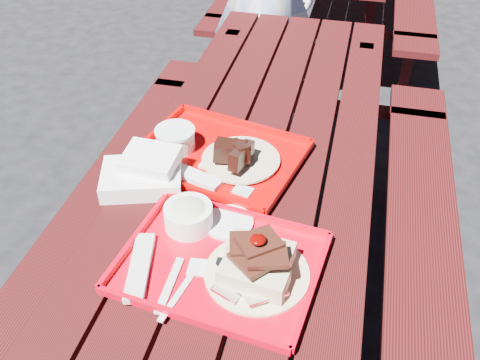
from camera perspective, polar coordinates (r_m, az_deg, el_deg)
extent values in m
plane|color=black|center=(2.19, 0.94, -14.39)|extent=(60.00, 60.00, 0.00)
cube|color=#390A0D|center=(1.73, -8.54, 2.20)|extent=(0.14, 2.40, 0.04)
cube|color=#390A0D|center=(1.69, -3.77, 1.51)|extent=(0.14, 2.40, 0.04)
cube|color=#390A0D|center=(1.66, 1.21, 0.77)|extent=(0.14, 2.40, 0.04)
cube|color=#390A0D|center=(1.64, 6.33, 0.01)|extent=(0.14, 2.40, 0.04)
cube|color=#390A0D|center=(1.64, 11.52, -0.76)|extent=(0.14, 2.40, 0.04)
cube|color=#390A0D|center=(2.03, -15.17, -3.54)|extent=(0.25, 2.40, 0.04)
cube|color=#390A0D|center=(2.75, -6.98, 4.60)|extent=(0.06, 0.06, 0.42)
cube|color=#390A0D|center=(1.87, 18.98, -9.12)|extent=(0.25, 2.40, 0.04)
cube|color=#390A0D|center=(2.64, 17.54, 1.08)|extent=(0.06, 0.06, 0.42)
cube|color=#390A0D|center=(2.69, -0.72, 8.15)|extent=(0.06, 0.06, 0.75)
cube|color=#390A0D|center=(2.63, 12.17, 6.40)|extent=(0.06, 0.06, 0.75)
cube|color=#390A0D|center=(2.61, 5.74, 8.36)|extent=(1.40, 0.06, 0.04)
cube|color=#390A0D|center=(3.68, -1.17, 14.28)|extent=(0.06, 0.06, 0.42)
cube|color=#390A0D|center=(3.60, 17.45, 11.84)|extent=(0.06, 0.06, 0.42)
cube|color=#390A0D|center=(3.45, 2.96, 15.48)|extent=(0.06, 0.06, 0.75)
cube|color=#390A0D|center=(3.41, 13.22, 14.16)|extent=(0.06, 0.06, 0.75)
cube|color=#390A0D|center=(3.39, 8.16, 15.73)|extent=(1.40, 0.06, 0.04)
cube|color=red|center=(1.34, -2.12, -9.07)|extent=(0.51, 0.42, 0.01)
cube|color=red|center=(1.45, 0.58, -3.63)|extent=(0.47, 0.07, 0.02)
cube|color=red|center=(1.23, -5.44, -14.48)|extent=(0.47, 0.07, 0.02)
cube|color=red|center=(1.29, 7.79, -11.26)|extent=(0.06, 0.36, 0.02)
cube|color=red|center=(1.41, -11.06, -5.99)|extent=(0.06, 0.36, 0.02)
cylinder|color=beige|center=(1.32, 1.82, -9.89)|extent=(0.26, 0.26, 0.01)
cube|color=beige|center=(1.26, 1.44, -10.34)|extent=(0.17, 0.09, 0.05)
cube|color=beige|center=(1.32, 2.24, -7.58)|extent=(0.17, 0.09, 0.05)
ellipsoid|color=#4A0200|center=(1.22, 1.94, -5.93)|extent=(0.04, 0.04, 0.02)
cylinder|color=white|center=(1.42, -5.51, -3.91)|extent=(0.13, 0.13, 0.06)
ellipsoid|color=beige|center=(1.40, -5.56, -3.34)|extent=(0.11, 0.11, 0.05)
cylinder|color=white|center=(1.43, -1.22, -4.54)|extent=(0.13, 0.13, 0.01)
cube|color=silver|center=(1.34, -10.63, -9.09)|extent=(0.09, 0.22, 0.02)
cube|color=silver|center=(1.30, -7.51, -11.03)|extent=(0.02, 0.17, 0.01)
cube|color=silver|center=(1.29, -6.41, -11.80)|extent=(0.05, 0.18, 0.01)
cube|color=white|center=(1.33, -4.39, -9.29)|extent=(0.06, 0.06, 0.00)
cube|color=#BC0001|center=(1.68, -2.26, 2.42)|extent=(0.55, 0.47, 0.01)
cube|color=#BC0001|center=(1.80, 0.53, 6.01)|extent=(0.47, 0.12, 0.02)
cube|color=#BC0001|center=(1.54, -5.53, -0.81)|extent=(0.47, 0.12, 0.02)
cube|color=#BC0001|center=(1.59, 5.41, 0.58)|extent=(0.10, 0.37, 0.02)
cube|color=#BC0001|center=(1.78, -9.16, 4.88)|extent=(0.10, 0.37, 0.02)
cube|color=silver|center=(1.65, -0.59, 2.22)|extent=(0.20, 0.20, 0.01)
cylinder|color=#CAAF8C|center=(1.64, 0.09, 2.23)|extent=(0.24, 0.24, 0.01)
cylinder|color=silver|center=(1.70, -6.88, 4.27)|extent=(0.12, 0.12, 0.06)
cylinder|color=white|center=(1.68, -6.97, 5.24)|extent=(0.13, 0.13, 0.01)
cube|color=white|center=(1.59, -5.20, 0.51)|extent=(0.20, 0.11, 0.02)
cube|color=#B1C9C4|center=(1.54, 0.30, -1.13)|extent=(0.06, 0.05, 0.00)
cube|color=white|center=(1.59, -10.43, 0.24)|extent=(0.27, 0.23, 0.05)
cube|color=white|center=(1.58, -9.51, 2.15)|extent=(0.16, 0.13, 0.04)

